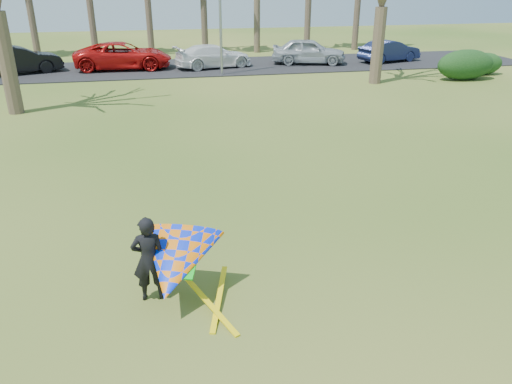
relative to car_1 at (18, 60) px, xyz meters
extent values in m
plane|color=#205011|center=(9.89, -24.68, -0.87)|extent=(100.00, 100.00, 0.00)
cube|color=black|center=(9.89, 0.32, -0.84)|extent=(46.00, 7.00, 0.06)
cylinder|color=#4C3E2D|center=(1.89, -9.68, 1.23)|extent=(0.64, 0.64, 4.20)
cylinder|color=#4C3B2E|center=(19.89, -6.68, 1.13)|extent=(0.64, 0.64, 3.99)
cylinder|color=gray|center=(11.89, -2.68, 3.13)|extent=(0.16, 0.16, 8.00)
ellipsoid|color=#143513|center=(25.27, -6.81, -0.02)|extent=(3.40, 1.54, 1.70)
ellipsoid|color=#163A15|center=(27.29, -5.62, -0.22)|extent=(2.34, 1.10, 1.30)
imported|color=black|center=(0.00, 0.00, 0.00)|extent=(5.18, 3.37, 1.61)
imported|color=#B40F0E|center=(6.11, 0.40, 0.02)|extent=(6.04, 2.98, 1.65)
imported|color=white|center=(11.72, -0.19, -0.10)|extent=(5.23, 3.08, 1.42)
imported|color=#A5ADB3|center=(18.09, 0.01, 0.02)|extent=(5.17, 3.15, 1.65)
imported|color=#172046|center=(23.74, -0.26, -0.09)|extent=(4.58, 2.65, 1.43)
imported|color=black|center=(7.51, -24.66, -0.03)|extent=(0.61, 0.41, 1.67)
cone|color=#0425DF|center=(7.96, -24.91, -0.02)|extent=(2.13, 2.39, 2.02)
cube|color=#0CBF19|center=(8.08, -24.99, -0.07)|extent=(0.62, 0.60, 0.24)
cube|color=yellow|center=(8.51, -25.26, -0.85)|extent=(0.85, 1.66, 0.28)
cube|color=yellow|center=(8.71, -25.06, -0.85)|extent=(0.56, 1.76, 0.22)
camera|label=1|loc=(7.86, -32.63, 4.67)|focal=35.00mm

